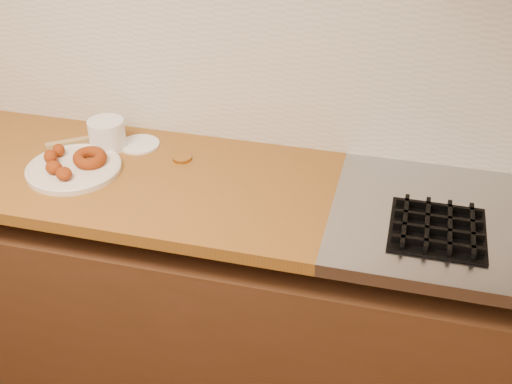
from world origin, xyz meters
TOP-DOWN VIEW (x-y plane):
  - wall_back at (0.00, 2.00)m, footprint 4.00×0.02m
  - base_cabinet at (0.00, 1.69)m, footprint 3.60×0.60m
  - backsplash at (0.00, 1.99)m, footprint 3.60×0.02m
  - donut_plate at (-0.32, 1.65)m, footprint 0.30×0.30m
  - ring_donut at (-0.28, 1.68)m, footprint 0.15×0.15m
  - fried_dough_chunks at (-0.36, 1.62)m, footprint 0.15×0.19m
  - plastic_tub at (-0.28, 1.82)m, footprint 0.16×0.16m
  - tub_lid at (-0.19, 1.86)m, footprint 0.18×0.18m
  - brass_jar_lid at (-0.01, 1.80)m, footprint 0.07×0.07m
  - wooden_utensil at (-0.40, 1.82)m, footprint 0.18×0.14m

SIDE VIEW (x-z plane):
  - base_cabinet at x=0.00m, z-range 0.00..0.77m
  - tub_lid at x=-0.19m, z-range 0.90..0.91m
  - brass_jar_lid at x=-0.01m, z-range 0.90..0.91m
  - wooden_utensil at x=-0.40m, z-range 0.90..0.92m
  - donut_plate at x=-0.32m, z-range 0.90..0.92m
  - ring_donut at x=-0.28m, z-range 0.91..0.96m
  - fried_dough_chunks at x=-0.36m, z-range 0.91..0.96m
  - plastic_tub at x=-0.28m, z-range 0.90..1.00m
  - backsplash at x=0.00m, z-range 0.90..1.50m
  - wall_back at x=0.00m, z-range 0.00..2.70m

